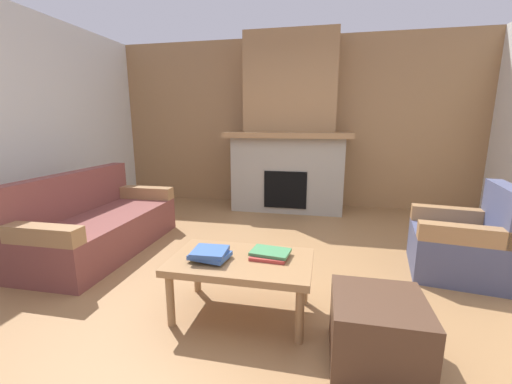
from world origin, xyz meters
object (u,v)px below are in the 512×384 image
Objects in this scene: fireplace at (289,136)px; couch at (97,225)px; armchair at (464,244)px; ottoman at (377,331)px; coffee_table at (241,266)px.

couch is (-1.83, -2.22, -0.88)m from fireplace.
armchair is 1.66× the size of ottoman.
armchair is at bearing 29.60° from coffee_table.
armchair is at bearing 55.22° from ottoman.
couch is 1.81× the size of coffee_table.
armchair is 1.65m from ottoman.
fireplace is 3.63m from ottoman.
fireplace reaches higher than coffee_table.
fireplace is 1.49× the size of couch.
couch is 3.67m from armchair.
fireplace is at bearing 132.20° from armchair.
armchair reaches higher than coffee_table.
ottoman is at bearing -75.06° from fireplace.
couch reaches higher than coffee_table.
armchair reaches higher than ottoman.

